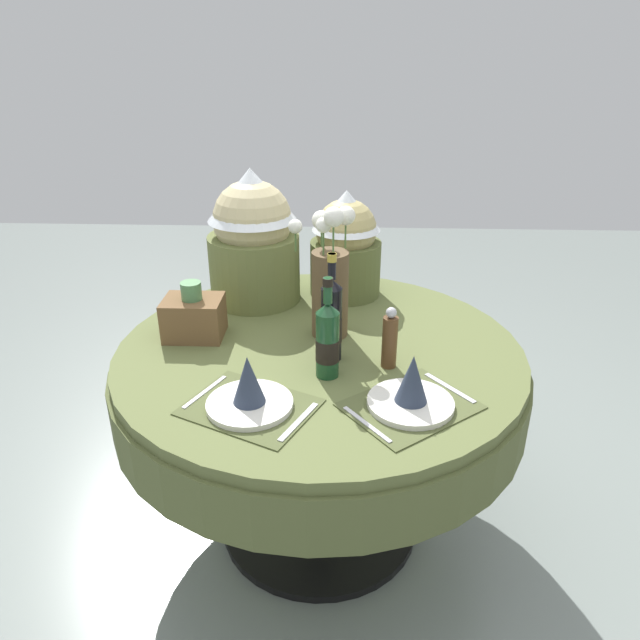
{
  "coord_description": "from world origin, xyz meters",
  "views": [
    {
      "loc": [
        0.07,
        -1.71,
        1.68
      ],
      "look_at": [
        0.0,
        0.03,
        0.85
      ],
      "focal_mm": 32.86,
      "sensor_mm": 36.0,
      "label": 1
    }
  ],
  "objects_px": {
    "place_setting_left": "(249,393)",
    "place_setting_right": "(411,392)",
    "woven_basket_side_left": "(194,316)",
    "dining_table": "(320,383)",
    "pepper_mill": "(390,340)",
    "gift_tub_back_centre": "(346,241)",
    "flower_vase": "(330,281)",
    "gift_tub_back_left": "(253,233)",
    "wine_bottle_centre": "(331,320)",
    "wine_bottle_left": "(327,340)"
  },
  "relations": [
    {
      "from": "place_setting_right",
      "to": "wine_bottle_left",
      "type": "height_order",
      "value": "wine_bottle_left"
    },
    {
      "from": "dining_table",
      "to": "gift_tub_back_centre",
      "type": "relative_size",
      "value": 3.29
    },
    {
      "from": "wine_bottle_centre",
      "to": "place_setting_left",
      "type": "bearing_deg",
      "value": -126.78
    },
    {
      "from": "place_setting_left",
      "to": "wine_bottle_centre",
      "type": "xyz_separation_m",
      "value": [
        0.22,
        0.29,
        0.09
      ]
    },
    {
      "from": "gift_tub_back_left",
      "to": "woven_basket_side_left",
      "type": "distance_m",
      "value": 0.42
    },
    {
      "from": "woven_basket_side_left",
      "to": "place_setting_left",
      "type": "bearing_deg",
      "value": -59.42
    },
    {
      "from": "flower_vase",
      "to": "pepper_mill",
      "type": "height_order",
      "value": "flower_vase"
    },
    {
      "from": "wine_bottle_left",
      "to": "woven_basket_side_left",
      "type": "bearing_deg",
      "value": 152.28
    },
    {
      "from": "place_setting_left",
      "to": "gift_tub_back_left",
      "type": "bearing_deg",
      "value": 96.76
    },
    {
      "from": "flower_vase",
      "to": "gift_tub_back_left",
      "type": "height_order",
      "value": "gift_tub_back_left"
    },
    {
      "from": "dining_table",
      "to": "pepper_mill",
      "type": "height_order",
      "value": "pepper_mill"
    },
    {
      "from": "woven_basket_side_left",
      "to": "dining_table",
      "type": "bearing_deg",
      "value": -7.62
    },
    {
      "from": "dining_table",
      "to": "place_setting_right",
      "type": "bearing_deg",
      "value": -52.38
    },
    {
      "from": "place_setting_left",
      "to": "gift_tub_back_left",
      "type": "distance_m",
      "value": 0.8
    },
    {
      "from": "dining_table",
      "to": "place_setting_right",
      "type": "distance_m",
      "value": 0.47
    },
    {
      "from": "pepper_mill",
      "to": "gift_tub_back_centre",
      "type": "xyz_separation_m",
      "value": [
        -0.14,
        0.58,
        0.13
      ]
    },
    {
      "from": "woven_basket_side_left",
      "to": "gift_tub_back_centre",
      "type": "bearing_deg",
      "value": 38.05
    },
    {
      "from": "wine_bottle_left",
      "to": "woven_basket_side_left",
      "type": "xyz_separation_m",
      "value": [
        -0.46,
        0.24,
        -0.04
      ]
    },
    {
      "from": "flower_vase",
      "to": "gift_tub_back_centre",
      "type": "xyz_separation_m",
      "value": [
        0.05,
        0.36,
        0.02
      ]
    },
    {
      "from": "wine_bottle_centre",
      "to": "gift_tub_back_centre",
      "type": "relative_size",
      "value": 0.84
    },
    {
      "from": "flower_vase",
      "to": "pepper_mill",
      "type": "bearing_deg",
      "value": -48.65
    },
    {
      "from": "place_setting_left",
      "to": "place_setting_right",
      "type": "relative_size",
      "value": 0.98
    },
    {
      "from": "flower_vase",
      "to": "woven_basket_side_left",
      "type": "height_order",
      "value": "flower_vase"
    },
    {
      "from": "pepper_mill",
      "to": "woven_basket_side_left",
      "type": "bearing_deg",
      "value": 164.53
    },
    {
      "from": "wine_bottle_left",
      "to": "dining_table",
      "type": "bearing_deg",
      "value": 99.65
    },
    {
      "from": "dining_table",
      "to": "pepper_mill",
      "type": "relative_size",
      "value": 6.85
    },
    {
      "from": "flower_vase",
      "to": "woven_basket_side_left",
      "type": "xyz_separation_m",
      "value": [
        -0.46,
        -0.04,
        -0.12
      ]
    },
    {
      "from": "place_setting_right",
      "to": "gift_tub_back_centre",
      "type": "bearing_deg",
      "value": 102.94
    },
    {
      "from": "wine_bottle_left",
      "to": "gift_tub_back_left",
      "type": "xyz_separation_m",
      "value": [
        -0.3,
        0.57,
        0.15
      ]
    },
    {
      "from": "gift_tub_back_centre",
      "to": "flower_vase",
      "type": "bearing_deg",
      "value": -98.15
    },
    {
      "from": "place_setting_left",
      "to": "gift_tub_back_left",
      "type": "relative_size",
      "value": 0.83
    },
    {
      "from": "wine_bottle_centre",
      "to": "gift_tub_back_left",
      "type": "relative_size",
      "value": 0.69
    },
    {
      "from": "place_setting_right",
      "to": "wine_bottle_centre",
      "type": "distance_m",
      "value": 0.36
    },
    {
      "from": "wine_bottle_left",
      "to": "gift_tub_back_left",
      "type": "bearing_deg",
      "value": 117.37
    },
    {
      "from": "wine_bottle_left",
      "to": "pepper_mill",
      "type": "distance_m",
      "value": 0.2
    },
    {
      "from": "flower_vase",
      "to": "pepper_mill",
      "type": "distance_m",
      "value": 0.3
    },
    {
      "from": "flower_vase",
      "to": "wine_bottle_left",
      "type": "xyz_separation_m",
      "value": [
        0.0,
        -0.28,
        -0.07
      ]
    },
    {
      "from": "place_setting_right",
      "to": "woven_basket_side_left",
      "type": "bearing_deg",
      "value": 149.91
    },
    {
      "from": "dining_table",
      "to": "flower_vase",
      "type": "distance_m",
      "value": 0.35
    },
    {
      "from": "gift_tub_back_left",
      "to": "gift_tub_back_centre",
      "type": "height_order",
      "value": "gift_tub_back_left"
    },
    {
      "from": "flower_vase",
      "to": "wine_bottle_left",
      "type": "relative_size",
      "value": 1.46
    },
    {
      "from": "pepper_mill",
      "to": "gift_tub_back_centre",
      "type": "bearing_deg",
      "value": 103.38
    },
    {
      "from": "wine_bottle_centre",
      "to": "woven_basket_side_left",
      "type": "height_order",
      "value": "wine_bottle_centre"
    },
    {
      "from": "gift_tub_back_left",
      "to": "woven_basket_side_left",
      "type": "bearing_deg",
      "value": -115.87
    },
    {
      "from": "gift_tub_back_centre",
      "to": "place_setting_left",
      "type": "bearing_deg",
      "value": -107.37
    },
    {
      "from": "wine_bottle_centre",
      "to": "gift_tub_back_centre",
      "type": "xyz_separation_m",
      "value": [
        0.04,
        0.54,
        0.08
      ]
    },
    {
      "from": "pepper_mill",
      "to": "woven_basket_side_left",
      "type": "height_order",
      "value": "pepper_mill"
    },
    {
      "from": "gift_tub_back_centre",
      "to": "wine_bottle_centre",
      "type": "bearing_deg",
      "value": -94.46
    },
    {
      "from": "place_setting_left",
      "to": "flower_vase",
      "type": "distance_m",
      "value": 0.53
    },
    {
      "from": "place_setting_left",
      "to": "gift_tub_back_centre",
      "type": "height_order",
      "value": "gift_tub_back_centre"
    }
  ]
}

